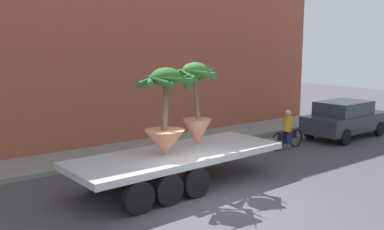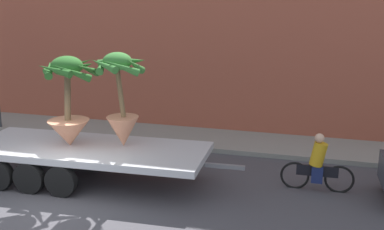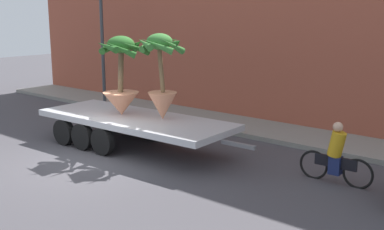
{
  "view_description": "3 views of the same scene",
  "coord_description": "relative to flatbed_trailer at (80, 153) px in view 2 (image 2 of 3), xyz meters",
  "views": [
    {
      "loc": [
        -6.73,
        -7.68,
        3.95
      ],
      "look_at": [
        1.34,
        2.95,
        1.77
      ],
      "focal_mm": 40.16,
      "sensor_mm": 36.0,
      "label": 1
    },
    {
      "loc": [
        5.85,
        -8.5,
        4.85
      ],
      "look_at": [
        2.83,
        2.21,
        1.95
      ],
      "focal_mm": 43.21,
      "sensor_mm": 36.0,
      "label": 2
    },
    {
      "loc": [
        10.24,
        -7.62,
        4.06
      ],
      "look_at": [
        1.92,
        2.36,
        1.21
      ],
      "focal_mm": 44.37,
      "sensor_mm": 36.0,
      "label": 3
    }
  ],
  "objects": [
    {
      "name": "ground_plane",
      "position": [
        0.2,
        -1.89,
        -0.77
      ],
      "size": [
        60.0,
        60.0,
        0.0
      ],
      "primitive_type": "plane",
      "color": "#423F44"
    },
    {
      "name": "sidewalk",
      "position": [
        0.2,
        4.21,
        -0.69
      ],
      "size": [
        24.0,
        2.2,
        0.15
      ],
      "primitive_type": "cube",
      "color": "gray",
      "rests_on": "ground"
    },
    {
      "name": "building_facade",
      "position": [
        0.2,
        5.91,
        3.43
      ],
      "size": [
        24.0,
        1.2,
        8.4
      ],
      "primitive_type": "cube",
      "color": "#9E4C38",
      "rests_on": "ground"
    },
    {
      "name": "flatbed_trailer",
      "position": [
        0.0,
        0.0,
        0.0
      ],
      "size": [
        7.35,
        2.54,
        0.98
      ],
      "color": "#B7BABF",
      "rests_on": "ground"
    },
    {
      "name": "potted_palm_rear",
      "position": [
        1.13,
        0.29,
        1.44
      ],
      "size": [
        1.48,
        1.54,
        2.48
      ],
      "color": "tan",
      "rests_on": "flatbed_trailer"
    },
    {
      "name": "potted_palm_middle",
      "position": [
        -0.19,
        -0.05,
        1.31
      ],
      "size": [
        1.44,
        1.53,
        2.38
      ],
      "color": "tan",
      "rests_on": "flatbed_trailer"
    },
    {
      "name": "cyclist",
      "position": [
        6.13,
        1.04,
        -0.1
      ],
      "size": [
        1.84,
        0.35,
        1.54
      ],
      "color": "black",
      "rests_on": "ground"
    }
  ]
}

